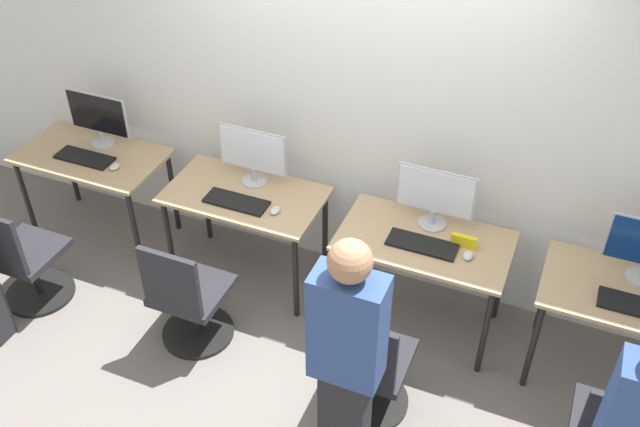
{
  "coord_description": "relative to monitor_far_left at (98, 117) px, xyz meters",
  "views": [
    {
      "loc": [
        1.34,
        -3.09,
        3.59
      ],
      "look_at": [
        0.0,
        0.12,
        0.88
      ],
      "focal_mm": 40.0,
      "sensor_mm": 36.0,
      "label": 1
    }
  ],
  "objects": [
    {
      "name": "monitor_far_left",
      "position": [
        0.0,
        0.0,
        0.0
      ],
      "size": [
        0.5,
        0.18,
        0.41
      ],
      "color": "#B2B2B7",
      "rests_on": "desk_far_left"
    },
    {
      "name": "keyboard_far_right",
      "position": [
        3.79,
        -0.27,
        -0.22
      ],
      "size": [
        0.43,
        0.17,
        0.02
      ],
      "color": "black",
      "rests_on": "desk_far_right"
    },
    {
      "name": "desk_right",
      "position": [
        2.53,
        -0.16,
        -0.32
      ],
      "size": [
        1.08,
        0.61,
        0.73
      ],
      "color": "tan",
      "rests_on": "ground_plane"
    },
    {
      "name": "desk_left",
      "position": [
        1.26,
        -0.16,
        -0.32
      ],
      "size": [
        1.08,
        0.61,
        0.73
      ],
      "color": "tan",
      "rests_on": "ground_plane"
    },
    {
      "name": "desk_far_right",
      "position": [
        3.79,
        -0.16,
        -0.32
      ],
      "size": [
        1.08,
        0.61,
        0.73
      ],
      "color": "tan",
      "rests_on": "ground_plane"
    },
    {
      "name": "office_chair_far_left",
      "position": [
        -0.02,
        -0.99,
        -0.61
      ],
      "size": [
        0.48,
        0.48,
        0.87
      ],
      "color": "black",
      "rests_on": "ground_plane"
    },
    {
      "name": "wall_back",
      "position": [
        1.9,
        0.27,
        0.44
      ],
      "size": [
        12.0,
        0.05,
        2.8
      ],
      "color": "silver",
      "rests_on": "ground_plane"
    },
    {
      "name": "mouse_far_left",
      "position": [
        0.28,
        -0.25,
        -0.21
      ],
      "size": [
        0.06,
        0.09,
        0.03
      ],
      "color": "silver",
      "rests_on": "desk_far_left"
    },
    {
      "name": "keyboard_right",
      "position": [
        2.53,
        -0.22,
        -0.22
      ],
      "size": [
        0.43,
        0.17,
        0.02
      ],
      "color": "black",
      "rests_on": "desk_right"
    },
    {
      "name": "office_chair_right",
      "position": [
        2.46,
        -0.97,
        -0.61
      ],
      "size": [
        0.48,
        0.48,
        0.87
      ],
      "color": "black",
      "rests_on": "ground_plane"
    },
    {
      "name": "monitor_left",
      "position": [
        1.26,
        -0.0,
        0.0
      ],
      "size": [
        0.5,
        0.18,
        0.41
      ],
      "color": "#B2B2B7",
      "rests_on": "desk_left"
    },
    {
      "name": "person_right",
      "position": [
        2.45,
        -1.33,
        -0.09
      ],
      "size": [
        0.36,
        0.21,
        1.6
      ],
      "color": "#232328",
      "rests_on": "ground_plane"
    },
    {
      "name": "desk_far_left",
      "position": [
        0.0,
        -0.16,
        -0.32
      ],
      "size": [
        1.08,
        0.61,
        0.73
      ],
      "color": "tan",
      "rests_on": "ground_plane"
    },
    {
      "name": "keyboard_left",
      "position": [
        1.26,
        -0.27,
        -0.22
      ],
      "size": [
        0.43,
        0.17,
        0.02
      ],
      "color": "black",
      "rests_on": "desk_left"
    },
    {
      "name": "monitor_right",
      "position": [
        2.53,
        0.01,
        0.0
      ],
      "size": [
        0.5,
        0.18,
        0.41
      ],
      "color": "#B2B2B7",
      "rests_on": "desk_right"
    },
    {
      "name": "keyboard_far_left",
      "position": [
        0.0,
        -0.23,
        -0.22
      ],
      "size": [
        0.43,
        0.17,
        0.02
      ],
      "color": "black",
      "rests_on": "desk_far_left"
    },
    {
      "name": "placard_right",
      "position": [
        2.77,
        -0.13,
        -0.19
      ],
      "size": [
        0.16,
        0.03,
        0.08
      ],
      "color": "yellow",
      "rests_on": "desk_right"
    },
    {
      "name": "ground_plane",
      "position": [
        1.9,
        -0.47,
        -0.96
      ],
      "size": [
        20.0,
        20.0,
        0.0
      ],
      "primitive_type": "plane",
      "color": "slate"
    },
    {
      "name": "office_chair_left",
      "position": [
        1.21,
        -0.88,
        -0.61
      ],
      "size": [
        0.48,
        0.48,
        0.87
      ],
      "color": "black",
      "rests_on": "ground_plane"
    },
    {
      "name": "mouse_right",
      "position": [
        2.82,
        -0.22,
        -0.21
      ],
      "size": [
        0.06,
        0.09,
        0.03
      ],
      "color": "silver",
      "rests_on": "desk_right"
    },
    {
      "name": "mouse_left",
      "position": [
        1.55,
        -0.27,
        -0.21
      ],
      "size": [
        0.06,
        0.09,
        0.03
      ],
      "color": "silver",
      "rests_on": "desk_left"
    }
  ]
}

